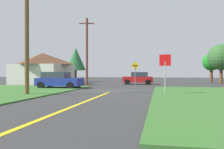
{
  "coord_description": "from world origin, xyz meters",
  "views": [
    {
      "loc": [
        3.8,
        -18.75,
        1.53
      ],
      "look_at": [
        -0.9,
        4.67,
        1.36
      ],
      "focal_mm": 37.41,
      "sensor_mm": 36.0,
      "label": 1
    }
  ],
  "objects_px": {
    "stop_sign": "(165,66)",
    "utility_pole_mid": "(87,51)",
    "direction_sign": "(135,71)",
    "oak_tree_left": "(221,57)",
    "barn": "(43,69)",
    "parked_car_near_building": "(59,80)",
    "car_approaching_junction": "(138,78)",
    "pine_tree_center": "(76,59)",
    "oak_tree_right": "(211,62)",
    "utility_pole_near": "(27,37)"
  },
  "relations": [
    {
      "from": "utility_pole_mid",
      "to": "oak_tree_right",
      "type": "distance_m",
      "value": 20.81
    },
    {
      "from": "stop_sign",
      "to": "direction_sign",
      "type": "bearing_deg",
      "value": -60.28
    },
    {
      "from": "oak_tree_right",
      "to": "utility_pole_near",
      "type": "bearing_deg",
      "value": -124.64
    },
    {
      "from": "utility_pole_near",
      "to": "barn",
      "type": "distance_m",
      "value": 15.11
    },
    {
      "from": "parked_car_near_building",
      "to": "car_approaching_junction",
      "type": "relative_size",
      "value": 1.1
    },
    {
      "from": "car_approaching_junction",
      "to": "oak_tree_left",
      "type": "bearing_deg",
      "value": -169.82
    },
    {
      "from": "car_approaching_junction",
      "to": "direction_sign",
      "type": "relative_size",
      "value": 1.47
    },
    {
      "from": "utility_pole_near",
      "to": "direction_sign",
      "type": "xyz_separation_m",
      "value": [
        6.4,
        10.42,
        -2.26
      ]
    },
    {
      "from": "utility_pole_near",
      "to": "oak_tree_left",
      "type": "bearing_deg",
      "value": 48.55
    },
    {
      "from": "direction_sign",
      "to": "parked_car_near_building",
      "type": "bearing_deg",
      "value": -154.02
    },
    {
      "from": "stop_sign",
      "to": "parked_car_near_building",
      "type": "height_order",
      "value": "stop_sign"
    },
    {
      "from": "direction_sign",
      "to": "oak_tree_left",
      "type": "height_order",
      "value": "oak_tree_left"
    },
    {
      "from": "car_approaching_junction",
      "to": "oak_tree_right",
      "type": "height_order",
      "value": "oak_tree_right"
    },
    {
      "from": "stop_sign",
      "to": "pine_tree_center",
      "type": "bearing_deg",
      "value": -44.61
    },
    {
      "from": "parked_car_near_building",
      "to": "direction_sign",
      "type": "relative_size",
      "value": 1.62
    },
    {
      "from": "car_approaching_junction",
      "to": "oak_tree_right",
      "type": "relative_size",
      "value": 0.88
    },
    {
      "from": "utility_pole_near",
      "to": "utility_pole_mid",
      "type": "xyz_separation_m",
      "value": [
        0.45,
        12.17,
        0.18
      ]
    },
    {
      "from": "stop_sign",
      "to": "utility_pole_mid",
      "type": "relative_size",
      "value": 0.35
    },
    {
      "from": "stop_sign",
      "to": "oak_tree_left",
      "type": "height_order",
      "value": "oak_tree_left"
    },
    {
      "from": "oak_tree_left",
      "to": "barn",
      "type": "distance_m",
      "value": 24.09
    },
    {
      "from": "car_approaching_junction",
      "to": "pine_tree_center",
      "type": "distance_m",
      "value": 12.1
    },
    {
      "from": "parked_car_near_building",
      "to": "direction_sign",
      "type": "height_order",
      "value": "direction_sign"
    },
    {
      "from": "direction_sign",
      "to": "oak_tree_left",
      "type": "relative_size",
      "value": 0.51
    },
    {
      "from": "utility_pole_mid",
      "to": "oak_tree_left",
      "type": "bearing_deg",
      "value": 23.61
    },
    {
      "from": "parked_car_near_building",
      "to": "utility_pole_mid",
      "type": "xyz_separation_m",
      "value": [
        1.24,
        5.26,
        3.35
      ]
    },
    {
      "from": "direction_sign",
      "to": "oak_tree_right",
      "type": "height_order",
      "value": "oak_tree_right"
    },
    {
      "from": "oak_tree_right",
      "to": "direction_sign",
      "type": "bearing_deg",
      "value": -126.74
    },
    {
      "from": "stop_sign",
      "to": "direction_sign",
      "type": "distance_m",
      "value": 8.69
    },
    {
      "from": "parked_car_near_building",
      "to": "oak_tree_left",
      "type": "bearing_deg",
      "value": 36.14
    },
    {
      "from": "utility_pole_near",
      "to": "oak_tree_left",
      "type": "relative_size",
      "value": 1.42
    },
    {
      "from": "utility_pole_mid",
      "to": "direction_sign",
      "type": "distance_m",
      "value": 6.67
    },
    {
      "from": "direction_sign",
      "to": "utility_pole_near",
      "type": "bearing_deg",
      "value": -121.58
    },
    {
      "from": "utility_pole_near",
      "to": "pine_tree_center",
      "type": "height_order",
      "value": "utility_pole_near"
    },
    {
      "from": "parked_car_near_building",
      "to": "pine_tree_center",
      "type": "distance_m",
      "value": 15.49
    },
    {
      "from": "stop_sign",
      "to": "pine_tree_center",
      "type": "relative_size",
      "value": 0.5
    },
    {
      "from": "direction_sign",
      "to": "oak_tree_left",
      "type": "distance_m",
      "value": 14.26
    },
    {
      "from": "oak_tree_left",
      "to": "oak_tree_right",
      "type": "relative_size",
      "value": 1.19
    },
    {
      "from": "pine_tree_center",
      "to": "oak_tree_right",
      "type": "bearing_deg",
      "value": 7.97
    },
    {
      "from": "stop_sign",
      "to": "oak_tree_right",
      "type": "xyz_separation_m",
      "value": [
        7.73,
        22.45,
        1.18
      ]
    },
    {
      "from": "pine_tree_center",
      "to": "parked_car_near_building",
      "type": "bearing_deg",
      "value": -76.09
    },
    {
      "from": "stop_sign",
      "to": "parked_car_near_building",
      "type": "xyz_separation_m",
      "value": [
        -10.11,
        4.68,
        -1.2
      ]
    },
    {
      "from": "car_approaching_junction",
      "to": "oak_tree_left",
      "type": "height_order",
      "value": "oak_tree_left"
    },
    {
      "from": "stop_sign",
      "to": "oak_tree_left",
      "type": "distance_m",
      "value": 19.06
    },
    {
      "from": "stop_sign",
      "to": "oak_tree_left",
      "type": "bearing_deg",
      "value": -104.51
    },
    {
      "from": "direction_sign",
      "to": "barn",
      "type": "xyz_separation_m",
      "value": [
        -12.5,
        3.28,
        0.36
      ]
    },
    {
      "from": "pine_tree_center",
      "to": "utility_pole_mid",
      "type": "bearing_deg",
      "value": -62.73
    },
    {
      "from": "barn",
      "to": "stop_sign",
      "type": "bearing_deg",
      "value": -36.63
    },
    {
      "from": "oak_tree_right",
      "to": "car_approaching_junction",
      "type": "bearing_deg",
      "value": -143.69
    },
    {
      "from": "utility_pole_mid",
      "to": "parked_car_near_building",
      "type": "bearing_deg",
      "value": -103.28
    },
    {
      "from": "parked_car_near_building",
      "to": "car_approaching_junction",
      "type": "xyz_separation_m",
      "value": [
        6.97,
        9.78,
        -0.0
      ]
    }
  ]
}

